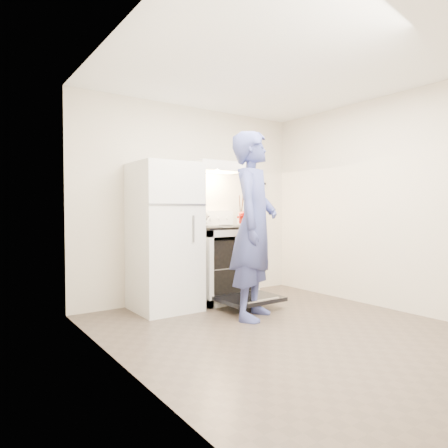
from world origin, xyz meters
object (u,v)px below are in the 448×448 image
at_px(person, 254,225).
at_px(dutch_oven, 249,219).
at_px(stove_body, 221,264).
at_px(tea_kettle, 201,216).
at_px(refrigerator, 164,237).

distance_m(person, dutch_oven, 0.47).
bearing_deg(person, stove_body, 43.18).
bearing_deg(stove_body, tea_kettle, 156.33).
distance_m(stove_body, tea_kettle, 0.68).
distance_m(tea_kettle, dutch_oven, 0.68).
bearing_deg(tea_kettle, person, -86.83).
relative_size(tea_kettle, person, 0.14).
xyz_separation_m(refrigerator, person, (0.63, -0.87, 0.15)).
height_order(refrigerator, tea_kettle, refrigerator).
xyz_separation_m(refrigerator, dutch_oven, (0.88, -0.48, 0.21)).
xyz_separation_m(stove_body, person, (-0.18, -0.90, 0.54)).
bearing_deg(tea_kettle, stove_body, -23.67).
height_order(tea_kettle, person, person).
relative_size(refrigerator, person, 0.85).
distance_m(refrigerator, tea_kettle, 0.63).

